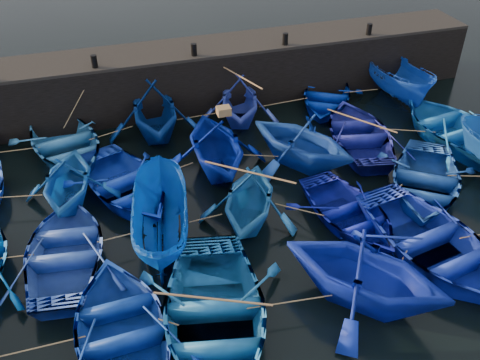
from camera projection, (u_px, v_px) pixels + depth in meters
name	position (u px, v px, depth m)	size (l,w,h in m)	color
ground	(271.00, 258.00, 16.09)	(120.00, 120.00, 0.00)	black
quay_wall	(191.00, 77.00, 23.49)	(26.00, 2.50, 2.50)	black
quay_top	(189.00, 49.00, 22.73)	(26.00, 2.50, 0.12)	black
bollard_1	(94.00, 61.00, 20.89)	(0.24, 0.24, 0.50)	black
bollard_2	(194.00, 50.00, 21.85)	(0.24, 0.24, 0.50)	black
bollard_3	(285.00, 39.00, 22.80)	(0.24, 0.24, 0.50)	black
bollard_4	(369.00, 29.00, 23.76)	(0.24, 0.24, 0.50)	black
boat_1	(65.00, 144.00, 20.35)	(3.71, 5.18, 1.08)	blue
boat_2	(154.00, 109.00, 21.27)	(3.82, 4.43, 2.33)	navy
boat_3	(239.00, 99.00, 22.25)	(3.38, 3.92, 2.06)	blue
boat_4	(326.00, 97.00, 23.67)	(3.14, 4.40, 0.91)	#002090
boat_5	(397.00, 79.00, 24.08)	(1.83, 4.85, 1.88)	#1241B9
boat_7	(68.00, 180.00, 17.69)	(3.21, 3.73, 1.96)	#104E9D
boat_8	(125.00, 184.00, 18.30)	(3.52, 4.93, 1.02)	#1032CB
boat_9	(216.00, 144.00, 19.13)	(3.82, 4.43, 2.33)	#001585
boat_10	(302.00, 139.00, 19.50)	(3.68, 4.27, 2.25)	navy
boat_11	(359.00, 133.00, 21.06)	(3.57, 4.98, 1.03)	navy
boat_12	(455.00, 128.00, 21.22)	(4.00, 5.59, 1.16)	blue
boat_14	(66.00, 249.00, 15.67)	(3.45, 4.83, 1.00)	blue
boat_15	(159.00, 219.00, 16.18)	(1.74, 4.61, 1.78)	#0340A5
boat_16	(249.00, 198.00, 16.88)	(3.21, 3.73, 1.96)	#185B9A
boat_17	(349.00, 213.00, 17.13)	(3.10, 4.33, 0.90)	#071085
boat_18	(425.00, 181.00, 18.44)	(3.55, 4.96, 1.03)	#17448F
boat_21	(123.00, 328.00, 13.33)	(3.57, 5.00, 1.04)	navy
boat_22	(213.00, 316.00, 13.57)	(4.09, 5.71, 1.18)	#145B9A
boat_23	(366.00, 271.00, 14.01)	(3.92, 4.55, 2.40)	#0A1FA3
boat_24	(434.00, 244.00, 15.76)	(4.02, 5.62, 1.17)	#142CBE
wooden_crate	(224.00, 111.00, 18.44)	(0.47, 0.39, 0.28)	olive
mooring_ropes	(229.00, 148.00, 19.50)	(18.64, 11.96, 2.10)	tan
loose_oars	(272.00, 152.00, 17.96)	(10.12, 12.42, 1.09)	#99724C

